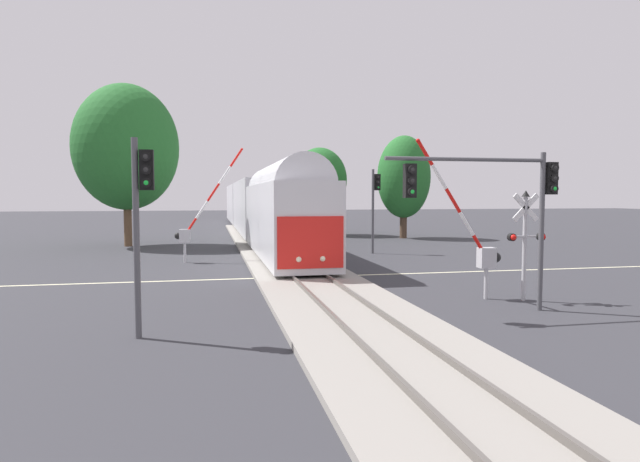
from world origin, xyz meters
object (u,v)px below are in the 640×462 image
(traffic_signal_near_right, at_px, (497,191))
(oak_far_right, at_px, (404,177))
(crossing_gate_near, at_px, (480,245))
(crossing_signal_mast, at_px, (525,234))
(traffic_signal_near_left, at_px, (141,205))
(oak_behind_train, at_px, (126,147))
(crossing_gate_far, at_px, (192,225))
(commuter_train, at_px, (255,205))
(traffic_signal_far_side, at_px, (375,197))
(elm_centre_background, at_px, (320,180))

(traffic_signal_near_right, bearing_deg, oak_far_right, 75.03)
(crossing_gate_near, relative_size, crossing_signal_mast, 1.46)
(crossing_gate_near, distance_m, traffic_signal_near_left, 11.32)
(oak_behind_train, bearing_deg, traffic_signal_near_left, -81.22)
(crossing_gate_near, height_order, traffic_signal_near_right, crossing_gate_near)
(crossing_gate_far, xyz_separation_m, oak_behind_train, (-4.74, 10.49, 4.95))
(commuter_train, distance_m, crossing_signal_mast, 33.25)
(traffic_signal_far_side, distance_m, oak_behind_train, 18.09)
(traffic_signal_far_side, bearing_deg, traffic_signal_near_right, -95.05)
(crossing_gate_far, xyz_separation_m, oak_far_right, (17.03, 13.44, 3.12))
(oak_behind_train, bearing_deg, crossing_gate_far, -65.66)
(traffic_signal_far_side, bearing_deg, crossing_gate_far, -168.03)
(elm_centre_background, bearing_deg, oak_far_right, -37.53)
(commuter_train, height_order, oak_far_right, oak_far_right)
(commuter_train, relative_size, crossing_gate_near, 10.69)
(traffic_signal_near_right, height_order, oak_behind_train, oak_behind_train)
(crossing_signal_mast, bearing_deg, traffic_signal_far_side, 91.70)
(crossing_gate_near, xyz_separation_m, crossing_signal_mast, (1.39, -0.56, 0.43))
(crossing_gate_far, distance_m, traffic_signal_near_left, 15.67)
(commuter_train, xyz_separation_m, oak_far_right, (12.03, -6.01, 2.42))
(traffic_signal_near_left, bearing_deg, crossing_gate_near, 15.50)
(oak_far_right, bearing_deg, traffic_signal_near_right, -104.97)
(elm_centre_background, bearing_deg, crossing_signal_mast, -88.71)
(crossing_gate_far, relative_size, traffic_signal_far_side, 1.18)
(crossing_signal_mast, bearing_deg, oak_far_right, 78.22)
(elm_centre_background, bearing_deg, oak_behind_train, -153.45)
(crossing_signal_mast, height_order, traffic_signal_near_left, traffic_signal_near_left)
(traffic_signal_far_side, bearing_deg, traffic_signal_near_left, -123.20)
(commuter_train, xyz_separation_m, crossing_gate_near, (5.10, -32.05, -0.85))
(elm_centre_background, bearing_deg, traffic_signal_far_side, -89.11)
(traffic_signal_near_right, xyz_separation_m, traffic_signal_near_left, (-10.23, -0.93, -0.36))
(crossing_gate_far, bearing_deg, crossing_gate_near, -51.31)
(crossing_signal_mast, distance_m, traffic_signal_far_side, 15.55)
(crossing_gate_far, xyz_separation_m, traffic_signal_near_right, (9.52, -14.67, 1.70))
(oak_far_right, bearing_deg, commuter_train, 153.48)
(oak_far_right, bearing_deg, crossing_signal_mast, -101.78)
(traffic_signal_near_left, distance_m, elm_centre_background, 35.78)
(commuter_train, bearing_deg, elm_centre_background, -11.73)
(commuter_train, distance_m, traffic_signal_far_side, 18.15)
(crossing_gate_near, xyz_separation_m, crossing_gate_far, (-10.09, 12.60, 0.16))
(crossing_signal_mast, relative_size, elm_centre_background, 0.48)
(traffic_signal_near_right, bearing_deg, traffic_signal_near_left, -174.80)
(crossing_gate_near, bearing_deg, crossing_gate_far, 128.69)
(crossing_gate_near, bearing_deg, traffic_signal_far_side, 86.45)
(crossing_gate_near, bearing_deg, crossing_signal_mast, -21.95)
(traffic_signal_far_side, relative_size, oak_far_right, 0.61)
(crossing_gate_near, xyz_separation_m, traffic_signal_far_side, (0.93, 14.94, 1.63))
(traffic_signal_far_side, relative_size, oak_behind_train, 0.46)
(oak_far_right, bearing_deg, traffic_signal_near_left, -121.43)
(commuter_train, height_order, crossing_gate_far, crossing_gate_far)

